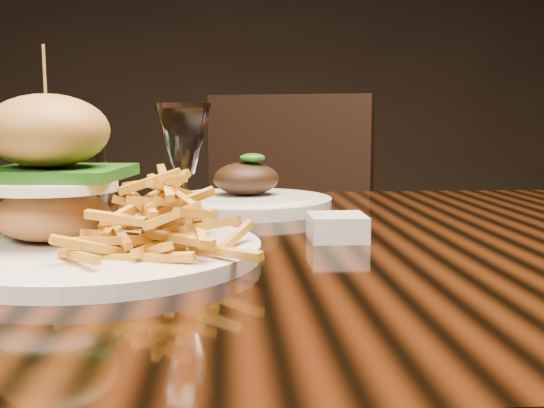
{
  "coord_description": "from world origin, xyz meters",
  "views": [
    {
      "loc": [
        -0.07,
        -0.74,
        0.9
      ],
      "look_at": [
        -0.02,
        -0.14,
        0.81
      ],
      "focal_mm": 42.0,
      "sensor_mm": 36.0,
      "label": 1
    }
  ],
  "objects": [
    {
      "name": "far_dish",
      "position": [
        -0.04,
        0.24,
        0.77
      ],
      "size": [
        0.26,
        0.26,
        0.09
      ],
      "rotation": [
        0.0,
        0.0,
        -0.43
      ],
      "color": "silver",
      "rests_on": "dining_table"
    },
    {
      "name": "water_tumbler",
      "position": [
        -0.26,
        0.11,
        0.8
      ],
      "size": [
        0.08,
        0.08,
        0.1
      ],
      "primitive_type": "cylinder",
      "color": "white",
      "rests_on": "dining_table"
    },
    {
      "name": "dining_table",
      "position": [
        0.0,
        0.0,
        0.67
      ],
      "size": [
        1.6,
        0.9,
        0.75
      ],
      "color": "black",
      "rests_on": "ground"
    },
    {
      "name": "ramekin",
      "position": [
        0.06,
        -0.02,
        0.77
      ],
      "size": [
        0.08,
        0.08,
        0.03
      ],
      "primitive_type": "cube",
      "rotation": [
        0.0,
        0.0,
        -0.29
      ],
      "color": "silver",
      "rests_on": "dining_table"
    },
    {
      "name": "wine_glass",
      "position": [
        -0.11,
        -0.08,
        0.86
      ],
      "size": [
        0.06,
        0.06,
        0.16
      ],
      "color": "white",
      "rests_on": "dining_table"
    },
    {
      "name": "burger_plate",
      "position": [
        -0.2,
        -0.09,
        0.81
      ],
      "size": [
        0.33,
        0.33,
        0.22
      ],
      "rotation": [
        0.0,
        0.0,
        -0.36
      ],
      "color": "silver",
      "rests_on": "dining_table"
    },
    {
      "name": "chair_far",
      "position": [
        0.06,
        0.88,
        0.54
      ],
      "size": [
        0.61,
        0.61,
        0.95
      ],
      "rotation": [
        0.0,
        0.0,
        -0.4
      ],
      "color": "black",
      "rests_on": "ground"
    }
  ]
}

